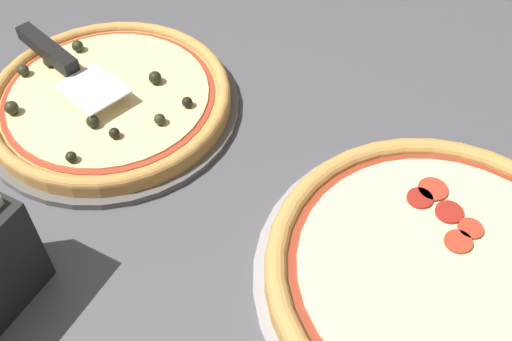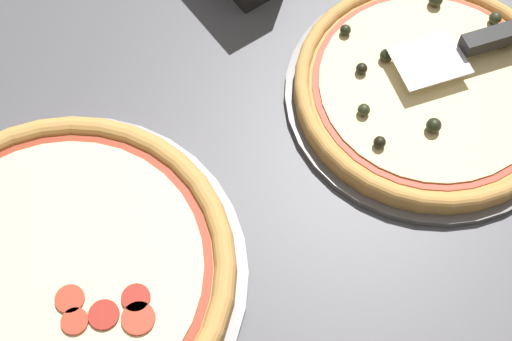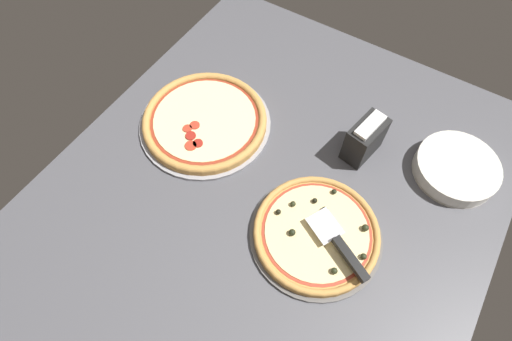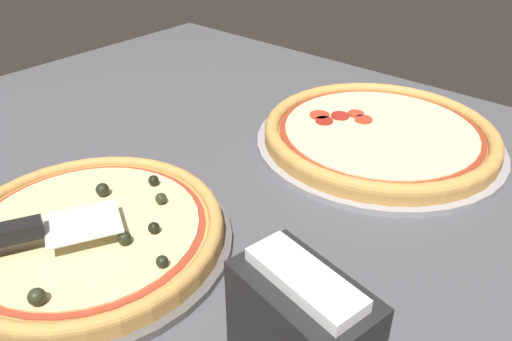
% 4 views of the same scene
% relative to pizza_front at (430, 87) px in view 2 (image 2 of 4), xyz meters
% --- Properties ---
extents(ground_plane, '(1.42, 1.21, 0.04)m').
position_rel_pizza_front_xyz_m(ground_plane, '(0.05, 0.17, -0.04)').
color(ground_plane, '#4C4C51').
extents(pizza_pan_front, '(0.36, 0.36, 0.01)m').
position_rel_pizza_front_xyz_m(pizza_pan_front, '(-0.00, 0.00, -0.02)').
color(pizza_pan_front, '#565451').
rests_on(pizza_pan_front, ground_plane).
extents(pizza_front, '(0.33, 0.33, 0.04)m').
position_rel_pizza_front_xyz_m(pizza_front, '(0.00, 0.00, 0.00)').
color(pizza_front, '#C68E47').
rests_on(pizza_front, pizza_pan_front).
extents(pizza_pan_back, '(0.41, 0.41, 0.01)m').
position_rel_pizza_front_xyz_m(pizza_pan_back, '(0.14, 0.47, -0.02)').
color(pizza_pan_back, '#939399').
rests_on(pizza_pan_back, ground_plane).
extents(pizza_back, '(0.39, 0.39, 0.03)m').
position_rel_pizza_front_xyz_m(pizza_back, '(0.14, 0.47, 0.00)').
color(pizza_back, '#C68E47').
rests_on(pizza_back, pizza_pan_back).
extents(serving_spatula, '(0.14, 0.21, 0.02)m').
position_rel_pizza_front_xyz_m(serving_spatula, '(-0.02, -0.09, 0.03)').
color(serving_spatula, silver).
rests_on(serving_spatula, pizza_front).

